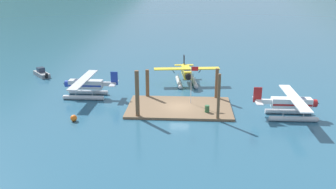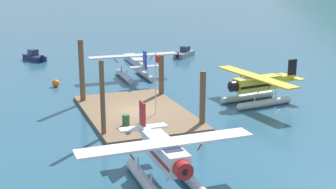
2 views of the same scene
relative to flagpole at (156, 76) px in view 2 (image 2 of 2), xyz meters
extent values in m
plane|color=#285670|center=(-1.63, -1.30, -3.61)|extent=(1200.00, 1200.00, 0.00)
cube|color=brown|center=(-1.63, -1.30, -3.46)|extent=(13.56, 8.43, 0.30)
cylinder|color=brown|center=(-6.64, -4.93, -0.61)|extent=(0.50, 0.50, 5.99)
cylinder|color=brown|center=(3.11, -5.26, -0.69)|extent=(0.36, 0.36, 5.84)
cylinder|color=brown|center=(-6.28, 2.75, -1.52)|extent=(0.51, 0.51, 4.17)
cylinder|color=brown|center=(3.44, 2.66, -1.36)|extent=(0.47, 0.47, 4.50)
cylinder|color=silver|center=(-0.14, 0.00, -0.74)|extent=(0.08, 0.08, 5.14)
cube|color=red|center=(0.31, 0.00, 1.48)|extent=(0.90, 0.03, 0.56)
sphere|color=gold|center=(-0.14, 0.00, 1.88)|extent=(0.10, 0.10, 0.10)
cylinder|color=#33663D|center=(1.91, -3.20, -2.87)|extent=(0.58, 0.58, 0.88)
torus|color=#33663D|center=(1.91, -3.20, -2.87)|extent=(0.62, 0.62, 0.04)
sphere|color=orange|center=(-14.18, -6.44, -3.21)|extent=(0.79, 0.79, 0.79)
cylinder|color=#B7BABF|center=(12.08, -2.49, -3.29)|extent=(5.60, 0.65, 0.64)
cylinder|color=#B7BABF|center=(12.09, -4.99, -3.29)|extent=(5.60, 0.65, 0.64)
cylinder|color=#B7BABF|center=(13.28, -2.49, -2.62)|extent=(0.10, 0.10, 0.70)
cylinder|color=#B7BABF|center=(10.88, -2.49, -2.62)|extent=(0.10, 0.10, 0.70)
cylinder|color=#B7BABF|center=(13.29, -4.99, -2.62)|extent=(0.10, 0.10, 0.70)
cylinder|color=#B7BABF|center=(10.89, -4.99, -2.62)|extent=(0.10, 0.10, 0.70)
cube|color=white|center=(12.09, -3.74, -1.67)|extent=(4.80, 1.24, 1.20)
cube|color=#B21E1E|center=(12.09, -3.74, -1.77)|extent=(4.71, 1.26, 0.24)
cube|color=#283347|center=(13.17, -3.74, -1.34)|extent=(1.10, 1.06, 0.56)
cube|color=white|center=(12.39, -3.74, -1.00)|extent=(1.41, 10.40, 0.14)
cylinder|color=#B21E1E|center=(12.38, -1.54, -1.33)|extent=(0.08, 0.62, 0.84)
cylinder|color=#B21E1E|center=(12.39, -5.94, -1.33)|extent=(0.08, 0.62, 0.84)
cylinder|color=#B21E1E|center=(14.79, -3.74, -1.67)|extent=(0.60, 0.96, 0.96)
cone|color=black|center=(15.24, -3.74, -1.67)|extent=(0.35, 0.36, 0.36)
cube|color=white|center=(8.84, -3.74, -1.57)|extent=(2.20, 0.44, 0.56)
cube|color=#B21E1E|center=(7.94, -3.74, -0.72)|extent=(1.00, 0.12, 1.90)
cube|color=white|center=(8.04, -3.74, -1.47)|extent=(0.80, 3.20, 0.10)
cylinder|color=#B7BABF|center=(-15.13, 1.42, -3.29)|extent=(5.61, 0.75, 0.64)
sphere|color=#B7BABF|center=(-17.93, 1.48, -3.29)|extent=(0.64, 0.64, 0.64)
cylinder|color=#B7BABF|center=(-15.08, 3.92, -3.29)|extent=(5.61, 0.75, 0.64)
sphere|color=#B7BABF|center=(-17.88, 3.98, -3.29)|extent=(0.64, 0.64, 0.64)
cylinder|color=#B7BABF|center=(-16.33, 1.45, -2.62)|extent=(0.10, 0.10, 0.70)
cylinder|color=#B7BABF|center=(-13.93, 1.40, -2.62)|extent=(0.10, 0.10, 0.70)
cylinder|color=#B7BABF|center=(-16.28, 3.95, -2.62)|extent=(0.10, 0.10, 0.70)
cylinder|color=#B7BABF|center=(-13.88, 3.90, -2.62)|extent=(0.10, 0.10, 0.70)
cube|color=silver|center=(-15.10, 2.67, -1.67)|extent=(4.82, 1.33, 1.20)
cube|color=#1E389E|center=(-15.10, 2.67, -1.77)|extent=(4.73, 1.35, 0.24)
cube|color=#283347|center=(-16.18, 2.69, -1.34)|extent=(1.12, 1.08, 0.56)
cube|color=silver|center=(-15.40, 2.68, -1.00)|extent=(1.60, 10.43, 0.14)
cylinder|color=#1E389E|center=(-15.45, 0.48, -1.33)|extent=(0.09, 0.62, 0.84)
cylinder|color=#1E389E|center=(-15.36, 4.88, -1.33)|extent=(0.09, 0.62, 0.84)
cylinder|color=#1E389E|center=(-17.80, 2.73, -1.67)|extent=(0.62, 0.97, 0.96)
cone|color=black|center=(-18.25, 2.74, -1.67)|extent=(0.36, 0.37, 0.36)
cube|color=silver|center=(-11.85, 2.61, -1.57)|extent=(2.21, 0.48, 0.56)
cube|color=#1E389E|center=(-10.95, 2.59, -0.72)|extent=(1.00, 0.14, 1.90)
cube|color=silver|center=(-11.05, 2.59, -1.47)|extent=(0.86, 3.22, 0.10)
cylinder|color=#B7BABF|center=(0.39, 10.40, -3.29)|extent=(1.30, 5.64, 0.64)
sphere|color=#B7BABF|center=(0.72, 7.62, -3.29)|extent=(0.64, 0.64, 0.64)
cylinder|color=#B7BABF|center=(-2.09, 10.11, -3.29)|extent=(1.30, 5.64, 0.64)
sphere|color=#B7BABF|center=(-1.76, 7.33, -3.29)|extent=(0.64, 0.64, 0.64)
cylinder|color=#B7BABF|center=(0.53, 9.21, -2.62)|extent=(0.10, 0.10, 0.70)
cylinder|color=#B7BABF|center=(0.25, 11.59, -2.62)|extent=(0.10, 0.10, 0.70)
cylinder|color=#B7BABF|center=(-1.95, 8.91, -2.62)|extent=(0.10, 0.10, 0.70)
cylinder|color=#B7BABF|center=(-2.23, 11.30, -2.62)|extent=(0.10, 0.10, 0.70)
cube|color=yellow|center=(-0.85, 10.25, -1.67)|extent=(1.80, 4.91, 1.20)
cube|color=black|center=(-0.85, 10.25, -1.77)|extent=(1.81, 4.82, 0.24)
cube|color=#283347|center=(-0.72, 9.18, -1.34)|extent=(1.18, 1.22, 0.56)
cube|color=yellow|center=(-0.81, 9.95, -1.00)|extent=(10.49, 2.61, 0.14)
cylinder|color=black|center=(1.37, 10.21, -1.33)|extent=(0.63, 0.15, 0.84)
cylinder|color=black|center=(-3.00, 9.70, -1.33)|extent=(0.63, 0.15, 0.84)
cylinder|color=black|center=(-0.53, 7.57, -1.67)|extent=(1.02, 0.71, 0.96)
cone|color=black|center=(-0.48, 7.12, -1.67)|extent=(0.40, 0.39, 0.36)
cube|color=yellow|center=(-1.23, 13.48, -1.57)|extent=(0.70, 2.24, 0.56)
cube|color=black|center=(-1.34, 14.37, -0.72)|extent=(0.24, 1.01, 1.90)
cube|color=yellow|center=(-1.33, 14.27, -1.47)|extent=(3.27, 1.17, 0.10)
cube|color=gray|center=(-25.97, 13.45, -3.26)|extent=(3.92, 4.13, 0.70)
sphere|color=gray|center=(-27.37, 15.02, -3.26)|extent=(0.70, 0.70, 0.70)
cube|color=#283347|center=(-26.17, 13.68, -2.51)|extent=(1.62, 1.63, 0.80)
cube|color=black|center=(-24.45, 11.76, -3.01)|extent=(0.48, 0.48, 0.80)
cube|color=navy|center=(-30.87, -7.08, -3.26)|extent=(4.46, 2.97, 0.70)
sphere|color=navy|center=(-32.82, -7.87, -3.26)|extent=(0.70, 0.70, 0.70)
cube|color=#283347|center=(-31.15, -7.19, -2.51)|extent=(1.53, 1.47, 0.80)
cube|color=black|center=(-28.76, -6.22, -3.01)|extent=(0.43, 0.45, 0.80)
camera|label=1|loc=(-0.44, -46.56, 13.16)|focal=39.15mm
camera|label=2|loc=(35.61, -12.51, 8.40)|focal=49.97mm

